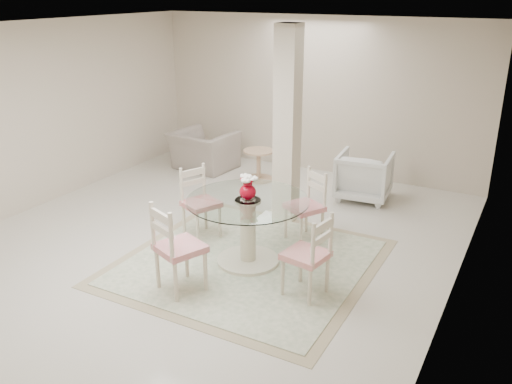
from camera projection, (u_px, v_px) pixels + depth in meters
The scene contains 13 objects.
ground at pixel (208, 244), 7.05m from camera, with size 7.00×7.00×0.00m, color beige.
room_shell at pixel (203, 102), 6.39m from camera, with size 6.02×7.02×2.71m.
column at pixel (287, 126), 7.41m from camera, with size 0.30×0.30×2.70m, color beige.
area_rug at pixel (248, 262), 6.56m from camera, with size 2.89×2.89×0.02m.
dining_table at pixel (248, 231), 6.41m from camera, with size 1.43×1.43×0.82m.
red_vase at pixel (248, 188), 6.21m from camera, with size 0.23×0.21×0.30m.
dining_chair_east at pixel (311, 250), 5.65m from camera, with size 0.49×0.49×1.05m.
dining_chair_north at pixel (309, 201), 6.98m from camera, with size 0.57×0.57×1.04m.
dining_chair_west at pixel (198, 197), 7.09m from camera, with size 0.55×0.55×1.05m.
dining_chair_south at pixel (174, 242), 5.72m from camera, with size 0.60×0.60×1.14m.
recliner_taupe at pixel (204, 150), 9.84m from camera, with size 1.06×0.93×0.69m, color gray.
armchair_white at pixel (364, 176), 8.42m from camera, with size 0.79×0.82×0.74m, color silver.
side_table at pixel (259, 166), 9.26m from camera, with size 0.52×0.52×0.54m.
Camera 1 is at (3.58, -5.28, 3.13)m, focal length 38.00 mm.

